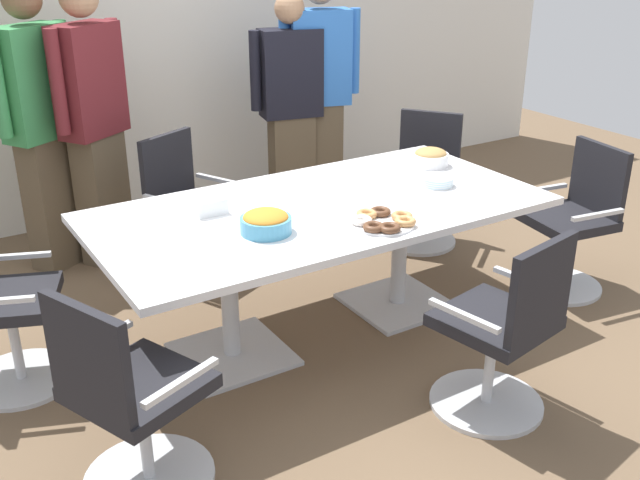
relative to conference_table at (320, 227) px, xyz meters
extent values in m
cube|color=brown|center=(0.00, 0.00, -0.63)|extent=(10.00, 10.00, 0.01)
cube|color=white|center=(0.00, 2.40, 0.77)|extent=(8.00, 0.10, 2.80)
cube|color=white|center=(0.00, 0.00, 0.10)|extent=(2.40, 1.20, 0.04)
cube|color=silver|center=(-0.55, 0.00, -0.61)|extent=(0.56, 0.56, 0.02)
cylinder|color=silver|center=(-0.55, 0.00, -0.26)|extent=(0.09, 0.09, 0.69)
cube|color=silver|center=(0.55, 0.00, -0.61)|extent=(0.56, 0.56, 0.02)
cylinder|color=silver|center=(0.55, 0.00, -0.26)|extent=(0.09, 0.09, 0.69)
cylinder|color=silver|center=(-0.30, 1.03, -0.61)|extent=(0.72, 0.72, 0.02)
cylinder|color=silver|center=(-0.30, 1.03, -0.40)|extent=(0.05, 0.05, 0.41)
cube|color=black|center=(-0.30, 1.03, -0.17)|extent=(0.61, 0.61, 0.06)
cube|color=black|center=(-0.39, 1.22, 0.07)|extent=(0.41, 0.22, 0.42)
cube|color=silver|center=(-0.07, 1.14, -0.05)|extent=(0.18, 0.35, 0.02)
cube|color=silver|center=(-0.52, 0.93, -0.05)|extent=(0.18, 0.35, 0.02)
cylinder|color=silver|center=(-1.55, 0.35, -0.61)|extent=(0.70, 0.70, 0.02)
cylinder|color=silver|center=(-1.55, 0.35, -0.40)|extent=(0.05, 0.05, 0.41)
cube|color=black|center=(-1.55, 0.35, -0.17)|extent=(0.60, 0.60, 0.06)
cube|color=silver|center=(-1.46, 0.58, -0.05)|extent=(0.35, 0.16, 0.02)
cylinder|color=silver|center=(-1.26, -0.68, -0.61)|extent=(0.70, 0.70, 0.02)
cylinder|color=silver|center=(-1.26, -0.68, -0.40)|extent=(0.05, 0.05, 0.41)
cube|color=black|center=(-1.26, -0.68, -0.17)|extent=(0.60, 0.60, 0.06)
cube|color=black|center=(-1.45, -0.76, 0.07)|extent=(0.20, 0.42, 0.42)
cube|color=silver|center=(-1.35, -0.45, -0.05)|extent=(0.35, 0.17, 0.02)
cube|color=silver|center=(-1.17, -0.91, -0.05)|extent=(0.35, 0.17, 0.02)
cylinder|color=silver|center=(0.30, -1.03, -0.61)|extent=(0.63, 0.63, 0.02)
cylinder|color=silver|center=(0.30, -1.03, -0.40)|extent=(0.05, 0.05, 0.41)
cube|color=black|center=(0.30, -1.03, -0.17)|extent=(0.54, 0.54, 0.06)
cube|color=black|center=(0.33, -1.24, 0.07)|extent=(0.44, 0.12, 0.42)
cube|color=silver|center=(0.06, -1.08, -0.05)|extent=(0.10, 0.37, 0.02)
cube|color=silver|center=(0.54, -0.99, -0.05)|extent=(0.10, 0.37, 0.02)
cylinder|color=silver|center=(1.55, -0.35, -0.61)|extent=(0.61, 0.61, 0.02)
cylinder|color=silver|center=(1.55, -0.35, -0.40)|extent=(0.05, 0.05, 0.41)
cube|color=black|center=(1.55, -0.35, -0.17)|extent=(0.52, 0.52, 0.06)
cube|color=black|center=(1.76, -0.38, 0.07)|extent=(0.10, 0.44, 0.42)
cube|color=silver|center=(1.52, -0.60, -0.05)|extent=(0.37, 0.08, 0.02)
cube|color=silver|center=(1.59, -0.11, -0.05)|extent=(0.37, 0.08, 0.02)
cylinder|color=silver|center=(1.26, 0.68, -0.61)|extent=(0.76, 0.76, 0.02)
cylinder|color=silver|center=(1.26, 0.68, -0.40)|extent=(0.05, 0.05, 0.41)
cube|color=black|center=(1.26, 0.68, -0.17)|extent=(0.64, 0.64, 0.06)
cube|color=black|center=(1.43, 0.80, 0.07)|extent=(0.29, 0.37, 0.42)
cube|color=silver|center=(1.40, 0.48, -0.05)|extent=(0.31, 0.24, 0.02)
cube|color=silver|center=(1.11, 0.88, -0.05)|extent=(0.31, 0.24, 0.02)
cube|color=brown|center=(-1.03, 1.67, -0.19)|extent=(0.38, 0.33, 0.88)
cube|color=#388C4C|center=(-1.03, 1.67, 0.60)|extent=(0.49, 0.41, 0.69)
cylinder|color=#388C4C|center=(-0.80, 1.80, 0.63)|extent=(0.11, 0.11, 0.62)
cube|color=brown|center=(-0.72, 1.57, -0.19)|extent=(0.38, 0.34, 0.88)
cube|color=maroon|center=(-0.72, 1.57, 0.60)|extent=(0.49, 0.42, 0.69)
cylinder|color=maroon|center=(-0.50, 1.72, 0.63)|extent=(0.11, 0.11, 0.62)
cylinder|color=maroon|center=(-0.94, 1.43, 0.63)|extent=(0.11, 0.11, 0.62)
cube|color=brown|center=(0.75, 1.61, -0.23)|extent=(0.35, 0.26, 0.80)
cube|color=black|center=(0.75, 1.61, 0.49)|extent=(0.48, 0.31, 0.63)
sphere|color=tan|center=(0.75, 1.61, 0.94)|extent=(0.22, 0.22, 0.22)
cylinder|color=black|center=(1.01, 1.56, 0.52)|extent=(0.09, 0.09, 0.57)
cylinder|color=black|center=(0.49, 1.67, 0.52)|extent=(0.09, 0.09, 0.57)
cube|color=brown|center=(0.99, 1.58, -0.19)|extent=(0.37, 0.29, 0.87)
cube|color=blue|center=(0.99, 1.58, 0.59)|extent=(0.49, 0.35, 0.69)
cylinder|color=blue|center=(1.24, 1.50, 0.62)|extent=(0.10, 0.10, 0.62)
cylinder|color=blue|center=(0.73, 1.67, 0.62)|extent=(0.10, 0.10, 0.62)
cylinder|color=#4C9EC6|center=(-0.42, -0.18, 0.16)|extent=(0.25, 0.25, 0.08)
ellipsoid|color=orange|center=(-0.42, -0.18, 0.20)|extent=(0.22, 0.22, 0.07)
cylinder|color=white|center=(0.94, 0.23, 0.16)|extent=(0.22, 0.22, 0.08)
ellipsoid|color=tan|center=(0.94, 0.23, 0.20)|extent=(0.19, 0.19, 0.07)
cylinder|color=white|center=(0.12, -0.40, 0.13)|extent=(0.31, 0.31, 0.01)
torus|color=tan|center=(0.23, -0.41, 0.15)|extent=(0.11, 0.11, 0.03)
torus|color=brown|center=(0.17, -0.30, 0.15)|extent=(0.11, 0.11, 0.03)
torus|color=tan|center=(0.10, -0.29, 0.15)|extent=(0.11, 0.11, 0.03)
torus|color=white|center=(0.02, -0.35, 0.15)|extent=(0.11, 0.11, 0.03)
torus|color=brown|center=(0.03, -0.45, 0.15)|extent=(0.11, 0.11, 0.03)
torus|color=brown|center=(0.08, -0.50, 0.15)|extent=(0.11, 0.11, 0.03)
torus|color=tan|center=(0.20, -0.47, 0.15)|extent=(0.11, 0.11, 0.03)
cylinder|color=white|center=(0.74, -0.08, 0.13)|extent=(0.18, 0.18, 0.01)
cylinder|color=silver|center=(0.74, -0.08, 0.13)|extent=(0.18, 0.18, 0.01)
cylinder|color=white|center=(0.74, -0.08, 0.14)|extent=(0.18, 0.18, 0.01)
cylinder|color=silver|center=(0.74, -0.08, 0.15)|extent=(0.18, 0.18, 0.01)
cylinder|color=white|center=(0.74, -0.08, 0.15)|extent=(0.18, 0.18, 0.01)
cylinder|color=silver|center=(0.74, -0.08, 0.16)|extent=(0.18, 0.18, 0.01)
cylinder|color=white|center=(0.74, -0.08, 0.16)|extent=(0.18, 0.18, 0.01)
cylinder|color=silver|center=(0.74, -0.08, 0.17)|extent=(0.18, 0.18, 0.01)
cylinder|color=white|center=(0.74, -0.08, 0.18)|extent=(0.18, 0.18, 0.01)
cube|color=white|center=(-0.55, 0.23, 0.17)|extent=(0.17, 0.17, 0.08)
camera|label=1|loc=(-1.94, -3.11, 1.51)|focal=41.50mm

